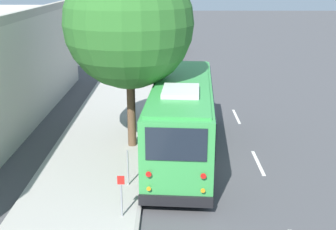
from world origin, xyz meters
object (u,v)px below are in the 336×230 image
(parked_sedan_tan, at_px, (171,75))
(parked_sedan_maroon, at_px, (172,45))
(shuttle_bus, at_px, (182,115))
(street_tree, at_px, (129,14))
(parked_sedan_white, at_px, (170,36))
(sign_post_near, at_px, (121,196))
(sign_post_far, at_px, (128,168))
(parked_sedan_black, at_px, (170,56))

(parked_sedan_tan, height_order, parked_sedan_maroon, parked_sedan_maroon)
(shuttle_bus, bearing_deg, parked_sedan_maroon, 4.51)
(street_tree, bearing_deg, parked_sedan_tan, -8.54)
(parked_sedan_maroon, bearing_deg, shuttle_bus, -177.67)
(parked_sedan_white, bearing_deg, sign_post_near, 177.57)
(parked_sedan_tan, bearing_deg, street_tree, 166.66)
(parked_sedan_maroon, bearing_deg, sign_post_far, 178.34)
(street_tree, height_order, sign_post_near, street_tree)
(parked_sedan_black, height_order, sign_post_far, sign_post_far)
(parked_sedan_white, bearing_deg, parked_sedan_maroon, -178.30)
(parked_sedan_white, bearing_deg, parked_sedan_black, 179.98)
(sign_post_far, bearing_deg, shuttle_bus, -33.24)
(parked_sedan_white, xyz_separation_m, sign_post_far, (-36.11, 1.48, 0.20))
(parked_sedan_tan, xyz_separation_m, sign_post_near, (-17.84, 1.60, 0.28))
(parked_sedan_maroon, relative_size, street_tree, 0.53)
(sign_post_near, xyz_separation_m, sign_post_far, (2.08, 0.00, -0.05))
(parked_sedan_white, bearing_deg, sign_post_far, 177.44)
(parked_sedan_black, bearing_deg, sign_post_far, 173.91)
(shuttle_bus, relative_size, parked_sedan_tan, 2.25)
(parked_sedan_maroon, height_order, sign_post_near, sign_post_near)
(shuttle_bus, xyz_separation_m, parked_sedan_maroon, (26.17, 0.29, -1.20))
(sign_post_far, bearing_deg, parked_sedan_black, -3.79)
(parked_sedan_black, relative_size, street_tree, 0.49)
(parked_sedan_tan, bearing_deg, parked_sedan_white, -4.48)
(parked_sedan_tan, bearing_deg, parked_sedan_maroon, -5.28)
(parked_sedan_black, bearing_deg, parked_sedan_tan, 178.30)
(parked_sedan_black, bearing_deg, shuttle_bus, 179.08)
(parked_sedan_maroon, height_order, street_tree, street_tree)
(parked_sedan_tan, distance_m, street_tree, 13.10)
(street_tree, bearing_deg, sign_post_far, -177.34)
(sign_post_near, bearing_deg, parked_sedan_tan, -5.13)
(shuttle_bus, xyz_separation_m, parked_sedan_white, (33.05, 0.52, -1.19))
(parked_sedan_white, xyz_separation_m, sign_post_near, (-38.19, 1.48, 0.25))
(parked_sedan_white, bearing_deg, shuttle_bus, -179.30)
(parked_sedan_tan, height_order, parked_sedan_black, parked_sedan_black)
(sign_post_near, bearing_deg, parked_sedan_maroon, -3.13)
(parked_sedan_black, xyz_separation_m, parked_sedan_maroon, (6.19, -0.19, 0.01))
(parked_sedan_tan, bearing_deg, shuttle_bus, 177.02)
(parked_sedan_black, bearing_deg, parked_sedan_white, -2.12)
(parked_sedan_maroon, xyz_separation_m, parked_sedan_white, (6.88, 0.23, 0.01))
(sign_post_near, bearing_deg, street_tree, 1.74)
(shuttle_bus, distance_m, parked_sedan_maroon, 26.20)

